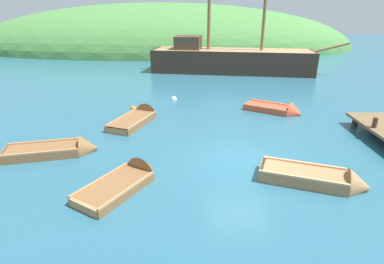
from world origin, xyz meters
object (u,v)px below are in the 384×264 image
object	(u,v)px
rowboat_near_dock	(278,111)
buoy_orange	(133,109)
rowboat_far	(59,151)
rowboat_portside	(319,180)
buoy_white	(174,99)
sailing_ship	(230,63)
rowboat_outer_right	(139,119)
rowboat_center	(128,181)

from	to	relation	value
rowboat_near_dock	buoy_orange	xyz separation A→B (m)	(-8.14, 0.62, -0.09)
rowboat_far	rowboat_portside	bearing A→B (deg)	-26.29
rowboat_far	rowboat_near_dock	world-z (taller)	rowboat_far
buoy_white	buoy_orange	xyz separation A→B (m)	(-2.24, -1.96, 0.00)
sailing_ship	rowboat_outer_right	xyz separation A→B (m)	(-6.11, -12.82, -0.69)
rowboat_outer_right	buoy_white	bearing A→B (deg)	-1.44
sailing_ship	buoy_orange	bearing A→B (deg)	-113.57
rowboat_center	rowboat_portside	world-z (taller)	rowboat_portside
rowboat_far	buoy_white	bearing A→B (deg)	49.42
rowboat_far	rowboat_portside	xyz separation A→B (m)	(9.43, -2.25, 0.03)
rowboat_far	rowboat_portside	world-z (taller)	rowboat_portside
rowboat_outer_right	rowboat_near_dock	bearing A→B (deg)	-59.27
rowboat_far	rowboat_near_dock	xyz separation A→B (m)	(10.02, 5.25, -0.02)
sailing_ship	rowboat_near_dock	distance (m)	11.57
rowboat_near_dock	rowboat_portside	bearing A→B (deg)	-63.58
rowboat_near_dock	buoy_orange	distance (m)	8.16
rowboat_center	rowboat_far	bearing A→B (deg)	86.11
rowboat_center	buoy_orange	xyz separation A→B (m)	(-1.28, 8.09, -0.08)
sailing_ship	buoy_white	distance (m)	10.00
rowboat_near_dock	sailing_ship	bearing A→B (deg)	127.71
rowboat_portside	buoy_white	size ratio (longest dim) A/B	9.74
sailing_ship	rowboat_center	world-z (taller)	sailing_ship
buoy_white	sailing_ship	bearing A→B (deg)	62.99
rowboat_far	rowboat_center	bearing A→B (deg)	-48.06
buoy_white	buoy_orange	size ratio (longest dim) A/B	1.06
buoy_white	rowboat_portside	bearing A→B (deg)	-62.19
buoy_orange	rowboat_near_dock	bearing A→B (deg)	-4.37
rowboat_outer_right	rowboat_portside	bearing A→B (deg)	-111.21
rowboat_center	rowboat_near_dock	bearing A→B (deg)	-11.26
rowboat_outer_right	rowboat_center	bearing A→B (deg)	-153.72
rowboat_far	buoy_white	world-z (taller)	rowboat_far
rowboat_outer_right	rowboat_portside	distance (m)	9.24
rowboat_center	sailing_ship	bearing A→B (deg)	15.15
rowboat_center	buoy_orange	bearing A→B (deg)	40.27
rowboat_portside	rowboat_near_dock	bearing A→B (deg)	104.81
sailing_ship	rowboat_far	world-z (taller)	sailing_ship
sailing_ship	rowboat_outer_right	bearing A→B (deg)	-107.10
rowboat_center	buoy_white	size ratio (longest dim) A/B	8.82
rowboat_outer_right	buoy_orange	size ratio (longest dim) A/B	10.59
rowboat_near_dock	buoy_white	bearing A→B (deg)	-172.74
rowboat_center	rowboat_portside	bearing A→B (deg)	-58.94
sailing_ship	rowboat_portside	size ratio (longest dim) A/B	4.63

